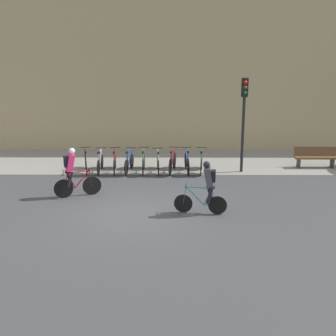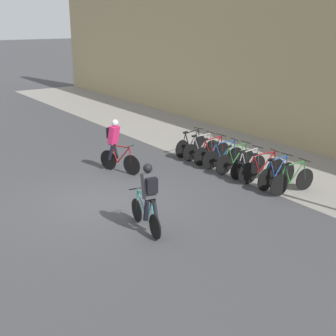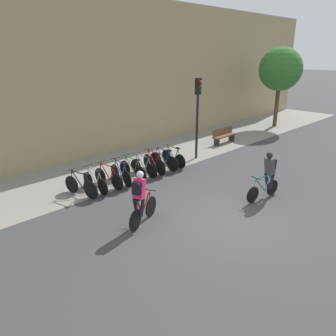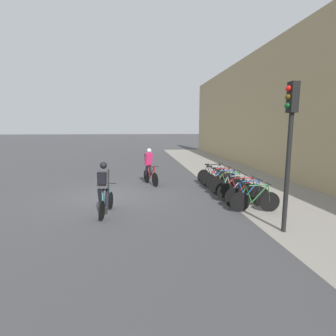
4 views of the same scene
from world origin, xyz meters
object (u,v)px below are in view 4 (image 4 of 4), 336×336
(parked_bike_0, at_px, (212,174))
(traffic_light_pole, at_px, (290,131))
(cyclist_grey, at_px, (104,187))
(parked_bike_4, at_px, (229,184))
(cyclist_pink, at_px, (149,165))
(parked_bike_6, at_px, (240,191))
(parked_bike_5, at_px, (234,188))
(parked_bike_1, at_px, (216,177))
(parked_bike_7, at_px, (247,195))
(parked_bike_2, at_px, (220,179))
(parked_bike_8, at_px, (255,200))
(parked_bike_3, at_px, (224,182))

(parked_bike_0, relative_size, traffic_light_pole, 0.43)
(cyclist_grey, xyz_separation_m, parked_bike_4, (-2.29, 4.90, -0.54))
(cyclist_pink, height_order, parked_bike_6, cyclist_pink)
(parked_bike_5, height_order, traffic_light_pole, traffic_light_pole)
(parked_bike_1, bearing_deg, parked_bike_4, 0.02)
(parked_bike_7, bearing_deg, parked_bike_2, -179.99)
(parked_bike_0, bearing_deg, parked_bike_5, -0.01)
(cyclist_pink, height_order, parked_bike_2, cyclist_pink)
(cyclist_pink, xyz_separation_m, parked_bike_7, (4.14, 3.26, -0.54))
(parked_bike_2, bearing_deg, parked_bike_8, 0.01)
(parked_bike_2, bearing_deg, parked_bike_3, 0.02)
(cyclist_pink, relative_size, parked_bike_7, 1.04)
(parked_bike_2, xyz_separation_m, traffic_light_pole, (5.35, 0.03, 2.30))
(parked_bike_8, bearing_deg, parked_bike_6, -179.99)
(parked_bike_6, bearing_deg, cyclist_grey, -77.68)
(parked_bike_5, relative_size, traffic_light_pole, 0.41)
(parked_bike_3, height_order, parked_bike_8, parked_bike_8)
(parked_bike_2, xyz_separation_m, parked_bike_3, (0.61, 0.00, -0.01))
(parked_bike_1, relative_size, parked_bike_8, 0.98)
(parked_bike_1, bearing_deg, cyclist_pink, -98.41)
(parked_bike_0, distance_m, parked_bike_6, 3.66)
(parked_bike_1, height_order, parked_bike_4, parked_bike_4)
(cyclist_grey, bearing_deg, parked_bike_1, 130.05)
(cyclist_pink, distance_m, parked_bike_1, 3.34)
(parked_bike_1, relative_size, parked_bike_3, 1.00)
(parked_bike_3, bearing_deg, parked_bike_7, 0.01)
(parked_bike_3, relative_size, parked_bike_5, 1.03)
(parked_bike_0, relative_size, parked_bike_8, 0.99)
(parked_bike_0, height_order, parked_bike_7, parked_bike_7)
(parked_bike_2, bearing_deg, parked_bike_7, 0.01)
(parked_bike_0, height_order, traffic_light_pole, traffic_light_pole)
(cyclist_grey, relative_size, parked_bike_8, 1.04)
(parked_bike_4, height_order, traffic_light_pole, traffic_light_pole)
(parked_bike_1, height_order, traffic_light_pole, traffic_light_pole)
(parked_bike_5, distance_m, parked_bike_6, 0.61)
(parked_bike_7, bearing_deg, parked_bike_0, -180.00)
(cyclist_pink, xyz_separation_m, parked_bike_4, (2.31, 3.26, -0.54))
(parked_bike_6, relative_size, parked_bike_8, 1.04)
(parked_bike_2, distance_m, parked_bike_4, 1.22)
(parked_bike_3, bearing_deg, traffic_light_pole, 0.37)
(parked_bike_6, relative_size, parked_bike_7, 1.02)
(parked_bike_6, bearing_deg, parked_bike_3, -179.99)
(cyclist_grey, relative_size, parked_bike_3, 1.05)
(parked_bike_5, relative_size, parked_bike_6, 0.92)
(traffic_light_pole, bearing_deg, parked_bike_2, -179.67)
(cyclist_grey, distance_m, parked_bike_7, 4.95)
(parked_bike_3, height_order, traffic_light_pole, traffic_light_pole)
(parked_bike_3, xyz_separation_m, parked_bike_4, (0.61, 0.00, 0.01))
(parked_bike_8, xyz_separation_m, traffic_light_pole, (1.70, 0.03, 2.30))
(cyclist_pink, xyz_separation_m, parked_bike_3, (1.70, 3.26, -0.55))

